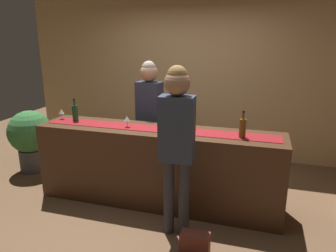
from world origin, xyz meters
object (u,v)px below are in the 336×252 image
wine_glass_near_customer (185,125)px  customer_sipping (177,134)px  wine_bottle_green (75,113)px  bartender (149,109)px  wine_glass_far_end (61,112)px  handbag (195,243)px  wine_bottle_amber (243,128)px  wine_glass_mid_counter (127,119)px  potted_plant_tall (31,137)px

wine_glass_near_customer → customer_sipping: bearing=-86.5°
wine_bottle_green → bartender: (0.83, 0.54, -0.01)m
customer_sipping → bartender: bearing=118.2°
wine_glass_far_end → handbag: bearing=-24.5°
customer_sipping → wine_glass_far_end: bearing=156.8°
wine_bottle_amber → wine_glass_mid_counter: 1.36m
potted_plant_tall → wine_glass_near_customer: bearing=-10.4°
wine_glass_mid_counter → customer_sipping: customer_sipping is taller
wine_bottle_amber → handbag: size_ratio=1.08×
wine_glass_near_customer → wine_glass_far_end: 1.73m
wine_glass_near_customer → bartender: size_ratio=0.08×
potted_plant_tall → wine_bottle_green: bearing=-17.8°
wine_glass_mid_counter → wine_glass_far_end: same height
wine_glass_mid_counter → customer_sipping: bearing=-35.1°
wine_glass_near_customer → wine_glass_mid_counter: (-0.74, 0.06, 0.00)m
wine_glass_far_end → wine_bottle_amber: bearing=-2.9°
wine_bottle_green → wine_glass_far_end: 0.23m
wine_glass_mid_counter → wine_bottle_green: bearing=174.5°
wine_bottle_amber → wine_glass_far_end: bearing=177.1°
wine_bottle_green → wine_bottle_amber: bearing=-2.5°
wine_glass_far_end → handbag: 2.41m
wine_bottle_amber → wine_glass_near_customer: (-0.62, -0.04, -0.01)m
handbag → wine_bottle_amber: bearing=67.4°
wine_glass_far_end → bartender: (1.05, 0.51, -0.00)m
wine_bottle_amber → customer_sipping: bearing=-138.9°
wine_bottle_amber → potted_plant_tall: size_ratio=0.32×
wine_bottle_amber → potted_plant_tall: wine_bottle_amber is taller
wine_glass_far_end → customer_sipping: bearing=-20.1°
bartender → customer_sipping: customer_sipping is taller
bartender → wine_glass_far_end: bearing=33.8°
wine_glass_mid_counter → customer_sipping: 0.94m
wine_glass_far_end → wine_glass_near_customer: bearing=-5.3°
wine_glass_mid_counter → wine_bottle_amber: bearing=-0.8°
handbag → customer_sipping: bearing=133.6°
wine_bottle_green → wine_glass_mid_counter: bearing=-5.5°
wine_bottle_green → wine_glass_far_end: (-0.23, 0.03, -0.01)m
bartender → customer_sipping: bearing=129.3°
wine_glass_mid_counter → bartender: bartender is taller
wine_glass_mid_counter → handbag: wine_glass_mid_counter is taller
wine_bottle_amber → wine_glass_mid_counter: bearing=179.2°
wine_glass_mid_counter → wine_glass_far_end: bearing=174.2°
wine_glass_near_customer → potted_plant_tall: wine_glass_near_customer is taller
wine_glass_far_end → bartender: bartender is taller
wine_bottle_green → wine_glass_near_customer: (1.50, -0.13, -0.01)m
wine_bottle_green → wine_glass_mid_counter: wine_bottle_green is taller
handbag → wine_bottle_green: bearing=153.6°
wine_bottle_amber → wine_bottle_green: same height
customer_sipping → handbag: (0.26, -0.28, -1.00)m
potted_plant_tall → wine_bottle_amber: bearing=-7.7°
wine_glass_near_customer → bartender: 0.95m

